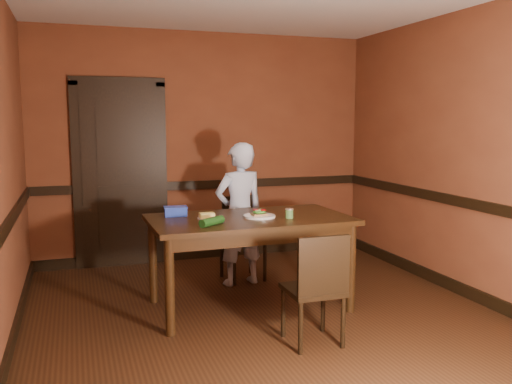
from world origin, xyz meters
TOP-DOWN VIEW (x-y plane):
  - floor at (0.00, 0.00)m, footprint 4.00×4.50m
  - wall_back at (0.00, 2.25)m, footprint 4.00×0.02m
  - wall_front at (0.00, -2.25)m, footprint 4.00×0.02m
  - wall_right at (2.00, 0.00)m, footprint 0.02×4.50m
  - dado_back at (0.00, 2.23)m, footprint 4.00×0.03m
  - dado_left at (-1.99, 0.00)m, footprint 0.03×4.50m
  - dado_right at (1.99, 0.00)m, footprint 0.03×4.50m
  - baseboard_back at (0.00, 2.23)m, footprint 4.00×0.03m
  - baseboard_left at (-1.99, 0.00)m, footprint 0.03×4.50m
  - baseboard_right at (1.99, 0.00)m, footprint 0.03×4.50m
  - door at (-1.00, 2.22)m, footprint 1.05×0.07m
  - dining_table at (-0.05, 0.39)m, footprint 1.77×1.01m
  - chair_far at (0.15, 1.23)m, footprint 0.45×0.45m
  - chair_near at (0.16, -0.51)m, footprint 0.40×0.40m
  - person at (0.07, 1.09)m, footprint 0.58×0.43m
  - sandwich_plate at (0.03, 0.36)m, footprint 0.28×0.28m
  - sauce_jar at (0.27, 0.24)m, footprint 0.07×0.07m
  - cheese_saucer at (-0.42, 0.44)m, footprint 0.17×0.17m
  - food_tub at (-0.66, 0.65)m, footprint 0.22×0.16m
  - wrapped_veg at (-0.46, 0.12)m, footprint 0.24×0.21m

SIDE VIEW (x-z plane):
  - floor at x=0.00m, z-range -0.01..0.01m
  - baseboard_back at x=0.00m, z-range 0.00..0.12m
  - baseboard_left at x=-1.99m, z-range 0.00..0.12m
  - baseboard_right at x=1.99m, z-range 0.00..0.12m
  - dining_table at x=-0.05m, z-range 0.00..0.82m
  - chair_near at x=0.16m, z-range 0.00..0.86m
  - chair_far at x=0.15m, z-range 0.00..0.87m
  - person at x=0.07m, z-range 0.00..1.45m
  - sandwich_plate at x=0.03m, z-range 0.81..0.88m
  - cheese_saucer at x=-0.42m, z-range 0.82..0.87m
  - wrapped_veg at x=-0.46m, z-range 0.82..0.89m
  - sauce_jar at x=0.27m, z-range 0.82..0.91m
  - food_tub at x=-0.66m, z-range 0.82..0.91m
  - dado_back at x=0.00m, z-range 0.85..0.95m
  - dado_left at x=-1.99m, z-range 0.85..0.95m
  - dado_right at x=1.99m, z-range 0.85..0.95m
  - door at x=-1.00m, z-range -0.01..2.19m
  - wall_back at x=0.00m, z-range 0.00..2.70m
  - wall_front at x=0.00m, z-range 0.00..2.70m
  - wall_right at x=2.00m, z-range 0.00..2.70m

